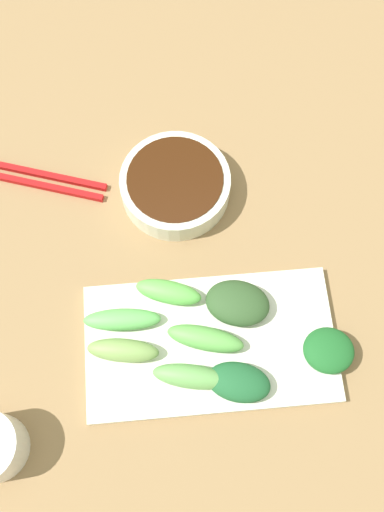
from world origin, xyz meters
The scene contains 12 objects.
tabletop centered at (0.00, 0.00, 0.01)m, with size 2.10×2.10×0.02m, color olive.
sauce_bowl centered at (-0.11, -0.03, 0.04)m, with size 0.14×0.14×0.04m.
serving_plate centered at (0.09, -0.01, 0.03)m, with size 0.16×0.29×0.01m, color silver.
broccoli_stalk_0 centered at (0.06, -0.11, 0.04)m, with size 0.03×0.09×0.02m, color #5FB558.
broccoli_leafy_1 centered at (0.05, 0.03, 0.05)m, with size 0.06×0.08×0.03m, color #2F4F28.
broccoli_stalk_2 centered at (0.10, -0.11, 0.04)m, with size 0.03×0.08×0.03m, color #79A052.
broccoli_leafy_3 centered at (0.14, 0.02, 0.04)m, with size 0.05×0.07×0.03m, color #1E592E.
broccoli_stalk_4 centered at (0.09, -0.02, 0.04)m, with size 0.03×0.09×0.02m, color #5DA74B.
broccoli_stalk_5 centered at (0.13, -0.04, 0.05)m, with size 0.03×0.09×0.03m, color #62A051.
broccoli_stalk_6 centered at (0.03, -0.05, 0.04)m, with size 0.03×0.08×0.02m, color #5FBA4D.
broccoli_leafy_7 centered at (0.12, 0.12, 0.04)m, with size 0.05×0.06×0.02m, color #1D5E26.
chopsticks centered at (-0.15, -0.24, 0.02)m, with size 0.09×0.23×0.01m.
Camera 1 is at (0.24, -0.04, 0.71)m, focal length 41.43 mm.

